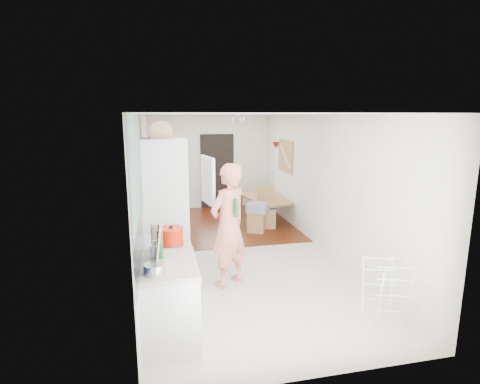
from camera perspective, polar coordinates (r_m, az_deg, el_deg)
name	(u,v)px	position (r m, az deg, el deg)	size (l,w,h in m)	color
room_shell	(237,186)	(6.69, -0.50, 0.99)	(3.20, 7.00, 2.50)	beige
floor	(237,252)	(7.03, -0.49, -9.08)	(3.20, 7.00, 0.01)	beige
wood_floor_overlay	(220,224)	(8.75, -3.01, -4.86)	(3.20, 3.30, 0.01)	#56190B
sage_wall_panel	(138,171)	(4.48, -15.29, 3.11)	(0.02, 3.00, 1.30)	slate
tile_splashback	(140,244)	(4.11, -15.04, -7.69)	(0.02, 1.90, 0.50)	black
doorway_recess	(217,171)	(10.14, -3.47, 3.16)	(0.90, 0.04, 2.00)	black
base_cabinet	(170,304)	(4.39, -10.66, -16.45)	(0.60, 0.90, 0.86)	silver
worktop	(168,265)	(4.19, -10.90, -10.88)	(0.62, 0.92, 0.06)	beige
range_cooker	(168,276)	(5.06, -10.97, -12.39)	(0.60, 0.60, 0.88)	silver
cooker_top	(166,242)	(4.89, -11.17, -7.46)	(0.60, 0.60, 0.04)	silver
fridge_housing	(166,209)	(5.82, -11.21, -2.59)	(0.66, 0.66, 2.15)	silver
fridge_door	(208,180)	(5.48, -4.93, 1.78)	(0.56, 0.04, 0.70)	silver
fridge_interior	(186,178)	(5.74, -8.30, 2.15)	(0.02, 0.52, 0.66)	white
pinboard	(286,156)	(8.88, 6.98, 5.48)	(0.03, 0.90, 0.70)	tan
pinboard_frame	(285,156)	(8.88, 6.89, 5.48)	(0.01, 0.94, 0.74)	olive
wall_sconce	(276,145)	(9.47, 5.47, 7.10)	(0.18, 0.18, 0.16)	maroon
person	(228,215)	(5.41, -1.78, -3.45)	(0.78, 0.52, 2.15)	#E17E6A
dining_table	(268,210)	(9.09, 4.31, -2.74)	(1.35, 0.75, 0.47)	olive
dining_chair	(266,207)	(8.40, 4.05, -2.32)	(0.39, 0.39, 0.93)	olive
stool	(256,222)	(8.10, 2.51, -4.53)	(0.35, 0.35, 0.46)	olive
grey_drape	(258,207)	(7.98, 2.69, -2.37)	(0.42, 0.42, 0.19)	gray
drying_rack	(386,293)	(4.93, 21.35, -14.17)	(0.41, 0.37, 0.81)	silver
bread_bin	(161,132)	(5.73, -11.93, 8.97)	(0.35, 0.33, 0.18)	#D8AC7E
red_casserole	(171,235)	(4.80, -10.45, -6.42)	(0.31, 0.31, 0.18)	red
steel_pan	(154,269)	(3.91, -12.90, -11.37)	(0.21, 0.21, 0.10)	silver
held_bottle	(236,208)	(5.26, -0.67, -2.41)	(0.06, 0.06, 0.26)	#16441F
bottle_a	(160,243)	(4.37, -12.09, -7.59)	(0.07, 0.07, 0.29)	#16441F
bottle_b	(160,247)	(4.27, -12.06, -8.17)	(0.06, 0.06, 0.27)	#16441F
bottle_c	(154,255)	(4.11, -12.90, -9.37)	(0.09, 0.09, 0.22)	silver
pepper_mill_front	(160,238)	(4.58, -12.09, -6.94)	(0.07, 0.07, 0.24)	#D8AC7E
pepper_mill_back	(154,238)	(4.64, -13.01, -6.81)	(0.06, 0.06, 0.23)	#D8AC7E
chopping_boards	(158,245)	(4.12, -12.37, -7.85)	(0.04, 0.30, 0.41)	#D8AC7E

